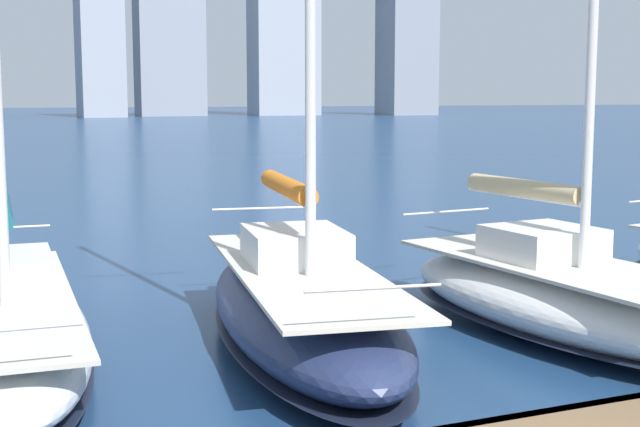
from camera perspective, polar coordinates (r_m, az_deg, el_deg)
city_skyline at (r=170.17m, az=-19.57°, el=12.20°), size 173.73×21.98×54.66m
sailboat_tan at (r=15.68m, az=14.97°, el=-4.93°), size 3.32×7.53×10.97m
sailboat_orange at (r=14.10m, az=-1.20°, el=-5.80°), size 3.82×8.58×12.26m
sailboat_teal at (r=14.28m, az=-19.41°, el=-6.57°), size 2.80×8.81×12.25m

